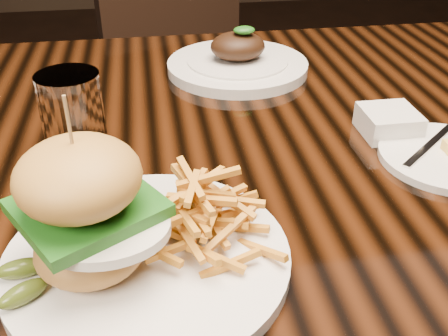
{
  "coord_description": "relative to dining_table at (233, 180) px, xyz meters",
  "views": [
    {
      "loc": [
        -0.11,
        -0.63,
        1.1
      ],
      "look_at": [
        -0.04,
        -0.18,
        0.81
      ],
      "focal_mm": 42.0,
      "sensor_mm": 36.0,
      "label": 1
    }
  ],
  "objects": [
    {
      "name": "dining_table",
      "position": [
        0.0,
        0.0,
        0.0
      ],
      "size": [
        1.6,
        0.9,
        0.75
      ],
      "color": "black",
      "rests_on": "ground"
    },
    {
      "name": "burger_plate",
      "position": [
        -0.13,
        -0.25,
        0.13
      ],
      "size": [
        0.28,
        0.28,
        0.19
      ],
      "rotation": [
        0.0,
        0.0,
        0.34
      ],
      "color": "silver",
      "rests_on": "dining_table"
    },
    {
      "name": "side_saucer",
      "position": [
        0.26,
        -0.11,
        0.08
      ],
      "size": [
        0.17,
        0.17,
        0.02
      ],
      "rotation": [
        0.0,
        0.0,
        0.17
      ],
      "color": "silver",
      "rests_on": "dining_table"
    },
    {
      "name": "ramekin",
      "position": [
        0.21,
        -0.03,
        0.09
      ],
      "size": [
        0.09,
        0.09,
        0.03
      ],
      "primitive_type": "cube",
      "rotation": [
        0.0,
        0.0,
        0.28
      ],
      "color": "silver",
      "rests_on": "dining_table"
    },
    {
      "name": "water_tumbler",
      "position": [
        -0.21,
        -0.01,
        0.13
      ],
      "size": [
        0.08,
        0.08,
        0.11
      ],
      "primitive_type": "cylinder",
      "color": "white",
      "rests_on": "dining_table"
    },
    {
      "name": "far_dish",
      "position": [
        0.05,
        0.23,
        0.09
      ],
      "size": [
        0.25,
        0.25,
        0.08
      ],
      "rotation": [
        0.0,
        0.0,
        0.14
      ],
      "color": "silver",
      "rests_on": "dining_table"
    },
    {
      "name": "chair_far",
      "position": [
        0.02,
        0.89,
        -0.13
      ],
      "size": [
        0.59,
        0.6,
        0.95
      ],
      "rotation": [
        0.0,
        0.0,
        0.36
      ],
      "color": "black",
      "rests_on": "ground"
    }
  ]
}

